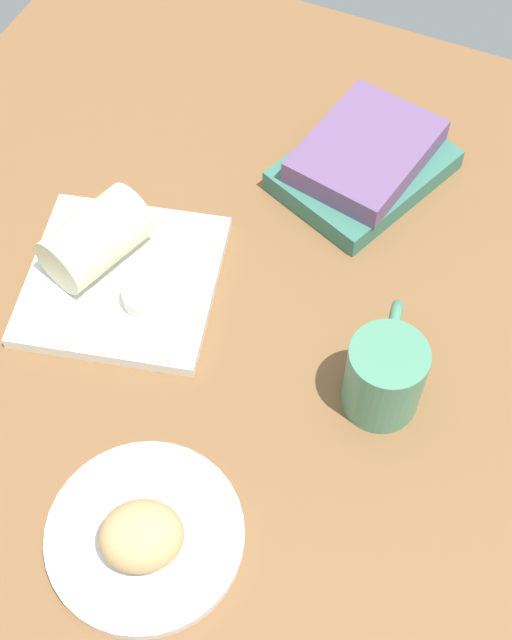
{
  "coord_description": "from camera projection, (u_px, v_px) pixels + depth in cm",
  "views": [
    {
      "loc": [
        -49.82,
        -31.0,
        88.39
      ],
      "look_at": [
        -1.43,
        -9.5,
        7.0
      ],
      "focal_mm": 49.66,
      "sensor_mm": 36.0,
      "label": 1
    }
  ],
  "objects": [
    {
      "name": "coffee_mug",
      "position": [
        385.0,
        373.0,
        0.91
      ],
      "size": [
        13.27,
        8.21,
        9.71
      ],
      "color": "#4C8C6B",
      "rests_on": "dining_table"
    },
    {
      "name": "round_plate",
      "position": [
        145.0,
        535.0,
        0.86
      ],
      "size": [
        19.51,
        19.51,
        1.4
      ],
      "primitive_type": "cylinder",
      "color": "white",
      "rests_on": "dining_table"
    },
    {
      "name": "scone_pastry",
      "position": [
        141.0,
        536.0,
        0.82
      ],
      "size": [
        9.99,
        10.4,
        5.72
      ],
      "primitive_type": "ellipsoid",
      "rotation": [
        0.0,
        0.0,
        2.07
      ],
      "color": "tan",
      "rests_on": "round_plate"
    },
    {
      "name": "sauce_cup",
      "position": [
        148.0,
        295.0,
        0.99
      ],
      "size": [
        5.67,
        5.67,
        2.35
      ],
      "color": "silver",
      "rests_on": "square_plate"
    },
    {
      "name": "book_stack",
      "position": [
        365.0,
        162.0,
        1.1
      ],
      "size": [
        24.91,
        21.88,
        6.05
      ],
      "color": "#387260",
      "rests_on": "dining_table"
    },
    {
      "name": "dining_table",
      "position": [
        187.0,
        306.0,
        1.04
      ],
      "size": [
        110.0,
        90.0,
        4.0
      ],
      "primitive_type": "cube",
      "color": "brown",
      "rests_on": "ground"
    },
    {
      "name": "breakfast_wrap",
      "position": [
        96.0,
        238.0,
        1.01
      ],
      "size": [
        13.61,
        10.5,
        7.16
      ],
      "primitive_type": "cylinder",
      "rotation": [
        1.57,
        0.0,
        4.4
      ],
      "color": "beige",
      "rests_on": "square_plate"
    },
    {
      "name": "square_plate",
      "position": [
        123.0,
        280.0,
        1.03
      ],
      "size": [
        26.14,
        26.14,
        1.6
      ],
      "primitive_type": "cube",
      "rotation": [
        0.0,
        0.0,
        0.24
      ],
      "color": "white",
      "rests_on": "dining_table"
    }
  ]
}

